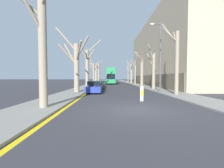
# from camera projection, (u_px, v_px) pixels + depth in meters

# --- Properties ---
(ground_plane) EXTENTS (300.00, 300.00, 0.00)m
(ground_plane) POSITION_uv_depth(u_px,v_px,m) (135.00, 110.00, 8.76)
(ground_plane) COLOR #333338
(sidewalk_left) EXTENTS (3.16, 120.00, 0.12)m
(sidewalk_left) POSITION_uv_depth(u_px,v_px,m) (98.00, 82.00, 58.59)
(sidewalk_left) COLOR gray
(sidewalk_left) RESTS_ON ground
(sidewalk_right) EXTENTS (3.16, 120.00, 0.12)m
(sidewalk_right) POSITION_uv_depth(u_px,v_px,m) (128.00, 82.00, 58.81)
(sidewalk_right) COLOR gray
(sidewalk_right) RESTS_ON ground
(building_facade_right) EXTENTS (10.08, 38.34, 15.38)m
(building_facade_right) POSITION_uv_depth(u_px,v_px,m) (167.00, 54.00, 36.58)
(building_facade_right) COLOR tan
(building_facade_right) RESTS_ON ground
(kerb_line_stripe) EXTENTS (0.24, 120.00, 0.01)m
(kerb_line_stripe) POSITION_uv_depth(u_px,v_px,m) (102.00, 82.00, 58.62)
(kerb_line_stripe) COLOR yellow
(kerb_line_stripe) RESTS_ON ground
(street_tree_left_0) EXTENTS (3.84, 2.03, 7.66)m
(street_tree_left_0) POSITION_uv_depth(u_px,v_px,m) (41.00, 42.00, 8.84)
(street_tree_left_0) COLOR gray
(street_tree_left_0) RESTS_ON ground
(street_tree_left_1) EXTENTS (4.37, 2.71, 8.10)m
(street_tree_left_1) POSITION_uv_depth(u_px,v_px,m) (76.00, 64.00, 18.52)
(street_tree_left_1) COLOR gray
(street_tree_left_1) RESTS_ON ground
(street_tree_left_2) EXTENTS (3.95, 2.63, 9.09)m
(street_tree_left_2) POSITION_uv_depth(u_px,v_px,m) (87.00, 66.00, 27.76)
(street_tree_left_2) COLOR gray
(street_tree_left_2) RESTS_ON ground
(street_tree_left_3) EXTENTS (4.30, 2.12, 7.64)m
(street_tree_left_3) POSITION_uv_depth(u_px,v_px,m) (94.00, 72.00, 37.66)
(street_tree_left_3) COLOR gray
(street_tree_left_3) RESTS_ON ground
(street_tree_left_4) EXTENTS (2.74, 2.05, 7.44)m
(street_tree_left_4) POSITION_uv_depth(u_px,v_px,m) (96.00, 73.00, 47.01)
(street_tree_left_4) COLOR gray
(street_tree_left_4) RESTS_ON ground
(street_tree_left_5) EXTENTS (3.55, 4.44, 7.68)m
(street_tree_left_5) POSITION_uv_depth(u_px,v_px,m) (98.00, 72.00, 56.41)
(street_tree_left_5) COLOR gray
(street_tree_left_5) RESTS_ON ground
(street_tree_right_0) EXTENTS (2.43, 2.68, 7.85)m
(street_tree_right_0) POSITION_uv_depth(u_px,v_px,m) (176.00, 60.00, 15.99)
(street_tree_right_0) COLOR gray
(street_tree_right_0) RESTS_ON ground
(street_tree_right_1) EXTENTS (2.24, 3.52, 7.05)m
(street_tree_right_1) POSITION_uv_depth(u_px,v_px,m) (153.00, 69.00, 24.29)
(street_tree_right_1) COLOR gray
(street_tree_right_1) RESTS_ON ground
(street_tree_right_2) EXTENTS (1.76, 3.69, 7.71)m
(street_tree_right_2) POSITION_uv_depth(u_px,v_px,m) (142.00, 70.00, 31.83)
(street_tree_right_2) COLOR gray
(street_tree_right_2) RESTS_ON ground
(street_tree_right_3) EXTENTS (1.40, 2.36, 7.69)m
(street_tree_right_3) POSITION_uv_depth(u_px,v_px,m) (135.00, 71.00, 40.44)
(street_tree_right_3) COLOR gray
(street_tree_right_3) RESTS_ON ground
(street_tree_right_4) EXTENTS (2.10, 3.70, 7.64)m
(street_tree_right_4) POSITION_uv_depth(u_px,v_px,m) (131.00, 73.00, 48.41)
(street_tree_right_4) COLOR gray
(street_tree_right_4) RESTS_ON ground
(street_tree_right_5) EXTENTS (1.49, 3.68, 8.35)m
(street_tree_right_5) POSITION_uv_depth(u_px,v_px,m) (128.00, 73.00, 56.42)
(street_tree_right_5) COLOR gray
(street_tree_right_5) RESTS_ON ground
(double_decker_bus) EXTENTS (2.51, 10.13, 4.65)m
(double_decker_bus) POSITION_uv_depth(u_px,v_px,m) (111.00, 75.00, 44.55)
(double_decker_bus) COLOR #1E7F47
(double_decker_bus) RESTS_ON ground
(parked_car_0) EXTENTS (1.81, 4.21, 1.48)m
(parked_car_0) POSITION_uv_depth(u_px,v_px,m) (94.00, 87.00, 18.87)
(parked_car_0) COLOR navy
(parked_car_0) RESTS_ON ground
(parked_car_1) EXTENTS (1.84, 4.06, 1.36)m
(parked_car_1) POSITION_uv_depth(u_px,v_px,m) (98.00, 85.00, 25.45)
(parked_car_1) COLOR black
(parked_car_1) RESTS_ON ground
(parked_car_2) EXTENTS (1.71, 4.47, 1.29)m
(parked_car_2) POSITION_uv_depth(u_px,v_px,m) (100.00, 84.00, 31.28)
(parked_car_2) COLOR olive
(parked_car_2) RESTS_ON ground
(lamp_post) EXTENTS (1.40, 0.20, 8.72)m
(lamp_post) POSITION_uv_depth(u_px,v_px,m) (160.00, 54.00, 18.77)
(lamp_post) COLOR #4C4F54
(lamp_post) RESTS_ON ground
(traffic_bollard) EXTENTS (0.28, 0.29, 1.20)m
(traffic_bollard) POSITION_uv_depth(u_px,v_px,m) (142.00, 94.00, 12.23)
(traffic_bollard) COLOR white
(traffic_bollard) RESTS_ON ground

